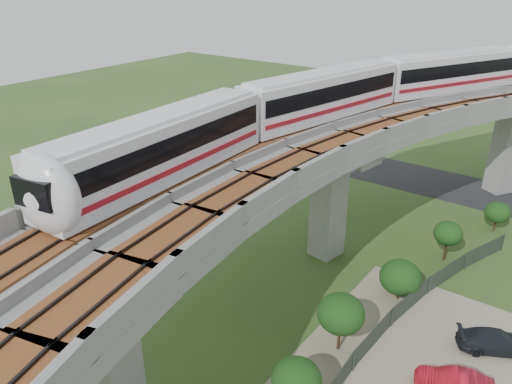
% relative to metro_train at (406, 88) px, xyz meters
% --- Properties ---
extents(ground, '(160.00, 160.00, 0.00)m').
position_rel_metro_train_xyz_m(ground, '(-3.14, -18.03, -12.31)').
color(ground, '#315020').
rests_on(ground, ground).
extents(asphalt_road, '(60.00, 8.00, 0.03)m').
position_rel_metro_train_xyz_m(asphalt_road, '(-3.14, 11.97, -12.29)').
color(asphalt_road, '#232326').
rests_on(asphalt_road, ground).
extents(viaduct, '(19.58, 73.98, 11.40)m').
position_rel_metro_train_xyz_m(viaduct, '(0.71, -18.03, -3.26)').
color(viaduct, '#99968E').
rests_on(viaduct, ground).
extents(metro_train, '(22.01, 58.39, 3.64)m').
position_rel_metro_train_xyz_m(metro_train, '(0.00, 0.00, 0.00)').
color(metro_train, silver).
rests_on(metro_train, ground).
extents(fence, '(3.87, 38.73, 1.50)m').
position_rel_metro_train_xyz_m(fence, '(6.62, -18.03, -11.56)').
color(fence, '#2D382D').
rests_on(fence, ground).
extents(tree_0, '(2.16, 2.16, 2.75)m').
position_rel_metro_train_xyz_m(tree_0, '(7.80, 4.36, -10.48)').
color(tree_0, '#382314').
rests_on(tree_0, ground).
extents(tree_1, '(2.20, 2.20, 3.34)m').
position_rel_metro_train_xyz_m(tree_1, '(5.78, -3.02, -9.91)').
color(tree_1, '#382314').
rests_on(tree_1, ground).
extents(tree_2, '(2.83, 2.83, 2.97)m').
position_rel_metro_train_xyz_m(tree_2, '(4.78, -9.97, -10.54)').
color(tree_2, '#382314').
rests_on(tree_2, ground).
extents(tree_3, '(2.79, 2.79, 3.82)m').
position_rel_metro_train_xyz_m(tree_3, '(3.82, -16.90, -9.68)').
color(tree_3, '#382314').
rests_on(tree_3, ground).
extents(tree_4, '(2.57, 2.57, 3.23)m').
position_rel_metro_train_xyz_m(tree_4, '(4.22, -22.35, -10.17)').
color(tree_4, '#382314').
rests_on(tree_4, ground).
extents(car_red, '(4.31, 2.68, 1.34)m').
position_rel_metro_train_xyz_m(car_red, '(10.43, -16.30, -11.60)').
color(car_red, red).
rests_on(car_red, dirt_lot).
extents(car_dark, '(4.74, 3.76, 1.29)m').
position_rel_metro_train_xyz_m(car_dark, '(11.42, -11.41, -11.63)').
color(car_dark, black).
rests_on(car_dark, dirt_lot).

